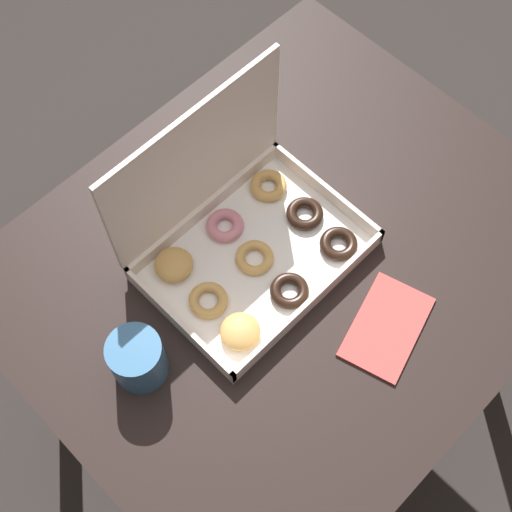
% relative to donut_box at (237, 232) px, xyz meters
% --- Properties ---
extents(ground_plane, '(8.00, 8.00, 0.00)m').
position_rel_donut_box_xyz_m(ground_plane, '(0.05, -0.08, -0.79)').
color(ground_plane, '#2D2826').
extents(dining_table, '(0.94, 0.79, 0.74)m').
position_rel_donut_box_xyz_m(dining_table, '(0.05, -0.08, -0.18)').
color(dining_table, black).
rests_on(dining_table, ground_plane).
extents(donut_box, '(0.36, 0.27, 0.28)m').
position_rel_donut_box_xyz_m(donut_box, '(0.00, 0.00, 0.00)').
color(donut_box, white).
rests_on(donut_box, dining_table).
extents(coffee_mug, '(0.09, 0.09, 0.10)m').
position_rel_donut_box_xyz_m(coffee_mug, '(-0.26, -0.05, -0.01)').
color(coffee_mug, teal).
rests_on(coffee_mug, dining_table).
extents(paper_napkin, '(0.19, 0.15, 0.01)m').
position_rel_donut_box_xyz_m(paper_napkin, '(0.07, -0.28, -0.05)').
color(paper_napkin, '#CC4C47').
rests_on(paper_napkin, dining_table).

